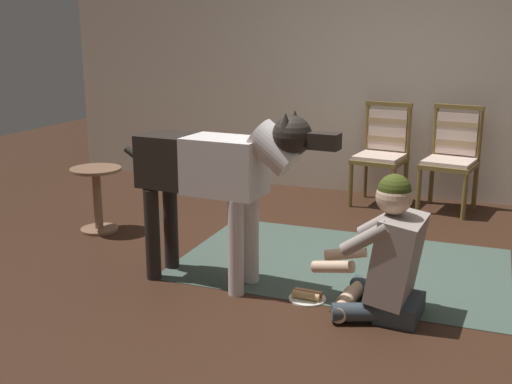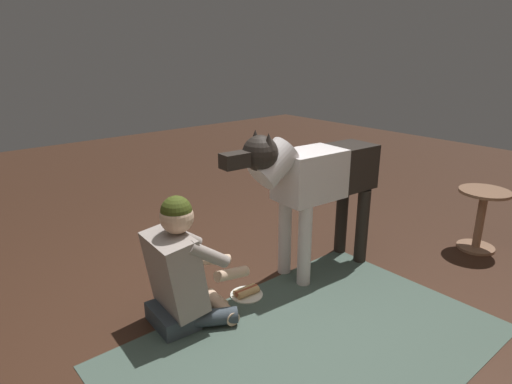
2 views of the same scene
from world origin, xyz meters
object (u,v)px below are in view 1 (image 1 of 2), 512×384
object	(u,v)px
dining_chair_right_of_pair	(452,153)
round_side_table	(97,194)
large_dog	(217,171)
person_sitting_on_floor	(388,259)
hot_dog_on_plate	(307,296)
dining_chair_left_of_pair	(383,149)

from	to	relation	value
dining_chair_right_of_pair	round_side_table	bearing A→B (deg)	-147.02
dining_chair_right_of_pair	large_dog	world-z (taller)	large_dog
person_sitting_on_floor	hot_dog_on_plate	size ratio (longest dim) A/B	3.66
dining_chair_left_of_pair	dining_chair_right_of_pair	size ratio (longest dim) A/B	1.00
round_side_table	person_sitting_on_floor	bearing A→B (deg)	-16.59
dining_chair_right_of_pair	hot_dog_on_plate	size ratio (longest dim) A/B	4.14
large_dog	hot_dog_on_plate	bearing A→B (deg)	-4.29
person_sitting_on_floor	round_side_table	bearing A→B (deg)	163.41
person_sitting_on_floor	large_dog	xyz separation A→B (m)	(-1.13, 0.08, 0.42)
dining_chair_right_of_pair	round_side_table	distance (m)	3.25
dining_chair_left_of_pair	large_dog	world-z (taller)	large_dog
person_sitting_on_floor	large_dog	size ratio (longest dim) A/B	0.56
person_sitting_on_floor	round_side_table	xyz separation A→B (m)	(-2.55, 0.76, -0.03)
round_side_table	large_dog	bearing A→B (deg)	-25.44
dining_chair_left_of_pair	dining_chair_right_of_pair	xyz separation A→B (m)	(0.65, -0.00, 0.00)
person_sitting_on_floor	round_side_table	size ratio (longest dim) A/B	1.58
person_sitting_on_floor	hot_dog_on_plate	xyz separation A→B (m)	(-0.50, 0.04, -0.33)
large_dog	round_side_table	xyz separation A→B (m)	(-1.42, 0.67, -0.45)
hot_dog_on_plate	round_side_table	bearing A→B (deg)	160.62
large_dog	dining_chair_left_of_pair	bearing A→B (deg)	74.97
person_sitting_on_floor	round_side_table	distance (m)	2.66
dining_chair_right_of_pair	person_sitting_on_floor	xyz separation A→B (m)	(-0.17, -2.53, -0.19)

